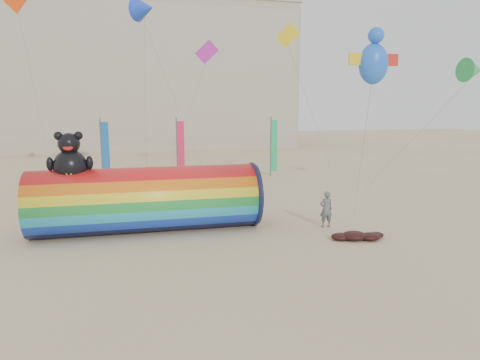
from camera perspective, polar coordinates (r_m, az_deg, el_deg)
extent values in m
plane|color=#CCB58C|center=(20.69, -0.37, -7.32)|extent=(160.00, 160.00, 0.00)
cube|color=#B7AD99|center=(65.78, -20.64, 12.65)|extent=(60.00, 15.00, 20.00)
cube|color=#28303D|center=(58.32, -21.57, 13.52)|extent=(59.50, 0.12, 17.00)
cube|color=#B2ADA0|center=(67.18, -21.21, 21.43)|extent=(60.40, 15.40, 0.60)
cylinder|color=red|center=(21.44, -12.22, -2.55)|extent=(10.87, 3.17, 3.17)
torus|color=#0F1438|center=(22.19, 1.66, -1.90)|extent=(0.22, 3.33, 3.33)
cylinder|color=black|center=(22.23, 1.98, -1.89)|extent=(0.05, 3.14, 3.14)
ellipsoid|color=black|center=(21.36, -21.66, 1.62)|extent=(1.55, 1.39, 1.63)
ellipsoid|color=yellow|center=(20.88, -21.83, 1.19)|extent=(0.80, 0.35, 0.70)
sphere|color=black|center=(21.24, -21.85, 4.52)|extent=(1.00, 1.00, 1.00)
sphere|color=black|center=(21.28, -23.08, 5.43)|extent=(0.40, 0.40, 0.40)
sphere|color=black|center=(21.16, -20.74, 5.56)|extent=(0.40, 0.40, 0.40)
ellipsoid|color=red|center=(20.85, -21.98, 4.05)|extent=(0.44, 0.16, 0.28)
ellipsoid|color=black|center=(21.39, -24.01, 1.96)|extent=(0.33, 0.33, 0.65)
ellipsoid|color=black|center=(21.14, -19.42, 2.18)|extent=(0.33, 0.33, 0.65)
imported|color=#585D60|center=(22.17, 11.41, -3.84)|extent=(0.69, 0.46, 1.87)
ellipsoid|color=#3B0F0A|center=(20.56, 14.98, -7.18)|extent=(1.17, 0.99, 0.41)
ellipsoid|color=#3B0F0A|center=(20.74, 16.95, -7.22)|extent=(0.99, 0.84, 0.34)
ellipsoid|color=#3B0F0A|center=(20.43, 13.28, -7.35)|extent=(0.91, 0.77, 0.32)
ellipsoid|color=#3B0F0A|center=(21.05, 15.17, -6.98)|extent=(0.78, 0.66, 0.27)
ellipsoid|color=#3B0F0A|center=(21.25, 17.71, -6.98)|extent=(0.73, 0.62, 0.25)
cylinder|color=#59595E|center=(34.56, -17.97, 3.56)|extent=(0.10, 0.10, 5.20)
cube|color=#1860B5|center=(34.54, -17.46, 3.66)|extent=(0.56, 0.06, 4.50)
cylinder|color=#59595E|center=(34.75, -8.40, 3.97)|extent=(0.10, 0.10, 5.20)
cube|color=#E32051|center=(34.77, -7.89, 4.07)|extent=(0.56, 0.06, 4.50)
cylinder|color=#59595E|center=(37.56, 4.11, 4.48)|extent=(0.10, 0.10, 5.20)
cube|color=#1CB667|center=(37.65, 4.56, 4.57)|extent=(0.56, 0.06, 4.50)
ellipsoid|color=blue|center=(22.12, 17.36, 14.56)|extent=(1.45, 1.13, 1.94)
cube|color=yellow|center=(29.47, 6.41, 18.60)|extent=(0.95, 0.06, 1.33)
cube|color=#C62ABC|center=(34.33, -4.44, 16.67)|extent=(1.09, 0.06, 1.52)
cone|color=blue|center=(24.99, -12.60, 21.40)|extent=(1.25, 1.25, 1.13)
cone|color=green|center=(29.53, 28.66, 12.72)|extent=(1.42, 1.42, 1.28)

